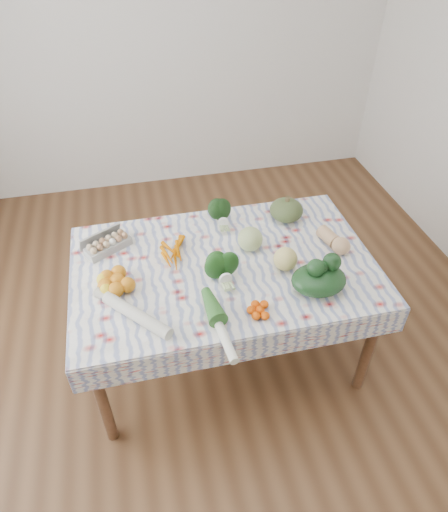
{
  "coord_description": "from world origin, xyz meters",
  "views": [
    {
      "loc": [
        -0.42,
        -1.84,
        2.43
      ],
      "look_at": [
        0.0,
        0.0,
        0.82
      ],
      "focal_mm": 32.0,
      "sensor_mm": 36.0,
      "label": 1
    }
  ],
  "objects": [
    {
      "name": "mandarin_cluster",
      "position": [
        0.09,
        -0.39,
        0.78
      ],
      "size": [
        0.18,
        0.18,
        0.05
      ],
      "primitive_type": "cube",
      "rotation": [
        0.0,
        0.0,
        -0.23
      ],
      "color": "#ED5306",
      "rests_on": "tablecloth"
    },
    {
      "name": "egg_carton",
      "position": [
        -0.61,
        0.27,
        0.8
      ],
      "size": [
        0.28,
        0.22,
        0.07
      ],
      "primitive_type": "cube",
      "rotation": [
        0.0,
        0.0,
        0.52
      ],
      "color": "#A4A49F",
      "rests_on": "tablecloth"
    },
    {
      "name": "leek",
      "position": [
        -0.13,
        -0.45,
        0.79
      ],
      "size": [
        0.09,
        0.43,
        0.05
      ],
      "primitive_type": "cylinder",
      "rotation": [
        1.57,
        0.0,
        0.1
      ],
      "color": "white",
      "rests_on": "tablecloth"
    },
    {
      "name": "broccoli",
      "position": [
        -0.03,
        -0.11,
        0.82
      ],
      "size": [
        0.17,
        0.17,
        0.12
      ],
      "primitive_type": "ellipsoid",
      "rotation": [
        0.0,
        0.0,
        0.04
      ],
      "color": "#1A4816",
      "rests_on": "tablecloth"
    },
    {
      "name": "cabbage",
      "position": [
        0.17,
        0.1,
        0.83
      ],
      "size": [
        0.18,
        0.18,
        0.14
      ],
      "primitive_type": "sphere",
      "rotation": [
        0.0,
        0.0,
        -0.35
      ],
      "color": "#A5B871",
      "rests_on": "tablecloth"
    },
    {
      "name": "orange_cluster",
      "position": [
        -0.58,
        -0.05,
        0.8
      ],
      "size": [
        0.33,
        0.33,
        0.09
      ],
      "primitive_type": "cube",
      "rotation": [
        0.0,
        0.0,
        0.37
      ],
      "color": "orange",
      "rests_on": "tablecloth"
    },
    {
      "name": "dining_table",
      "position": [
        0.0,
        0.0,
        0.68
      ],
      "size": [
        1.6,
        1.0,
        0.75
      ],
      "color": "brown",
      "rests_on": "ground"
    },
    {
      "name": "spinach_bag",
      "position": [
        0.43,
        -0.3,
        0.83
      ],
      "size": [
        0.33,
        0.28,
        0.13
      ],
      "primitive_type": "ellipsoid",
      "rotation": [
        0.0,
        0.0,
        0.21
      ],
      "color": "black",
      "rests_on": "tablecloth"
    },
    {
      "name": "carrot_bunch",
      "position": [
        -0.25,
        0.12,
        0.78
      ],
      "size": [
        0.24,
        0.23,
        0.04
      ],
      "primitive_type": "cube",
      "rotation": [
        0.0,
        0.0,
        -0.2
      ],
      "color": "#D76C00",
      "rests_on": "tablecloth"
    },
    {
      "name": "wall_back",
      "position": [
        0.0,
        2.25,
        1.4
      ],
      "size": [
        4.0,
        0.04,
        2.8
      ],
      "primitive_type": "cube",
      "color": "silver",
      "rests_on": "ground"
    },
    {
      "name": "tablecloth",
      "position": [
        0.0,
        0.0,
        0.76
      ],
      "size": [
        1.66,
        1.06,
        0.01
      ],
      "primitive_type": "cube",
      "color": "white",
      "rests_on": "dining_table"
    },
    {
      "name": "kale_bunch",
      "position": [
        0.08,
        0.38,
        0.84
      ],
      "size": [
        0.19,
        0.17,
        0.15
      ],
      "primitive_type": "ellipsoid",
      "rotation": [
        0.0,
        0.0,
        -0.14
      ],
      "color": "black",
      "rests_on": "tablecloth"
    },
    {
      "name": "kabocha_squash",
      "position": [
        0.47,
        0.33,
        0.83
      ],
      "size": [
        0.23,
        0.23,
        0.13
      ],
      "primitive_type": "ellipsoid",
      "rotation": [
        0.0,
        0.0,
        -0.14
      ],
      "color": "#43542A",
      "rests_on": "tablecloth"
    },
    {
      "name": "ground",
      "position": [
        0.0,
        0.0,
        0.0
      ],
      "size": [
        4.5,
        4.5,
        0.0
      ],
      "primitive_type": "plane",
      "color": "#53331C",
      "rests_on": "ground"
    },
    {
      "name": "daikon",
      "position": [
        -0.5,
        -0.3,
        0.79
      ],
      "size": [
        0.33,
        0.37,
        0.06
      ],
      "primitive_type": "cylinder",
      "rotation": [
        1.57,
        0.0,
        0.72
      ],
      "color": "beige",
      "rests_on": "tablecloth"
    },
    {
      "name": "grapefruit",
      "position": [
        0.31,
        -0.11,
        0.83
      ],
      "size": [
        0.13,
        0.13,
        0.13
      ],
      "primitive_type": "sphere",
      "rotation": [
        0.0,
        0.0,
        0.04
      ],
      "color": "#D8C56A",
      "rests_on": "tablecloth"
    },
    {
      "name": "butternut_squash",
      "position": [
        0.65,
        0.01,
        0.81
      ],
      "size": [
        0.16,
        0.24,
        0.1
      ],
      "primitive_type": "ellipsoid",
      "rotation": [
        0.0,
        0.0,
        0.27
      ],
      "color": "tan",
      "rests_on": "tablecloth"
    }
  ]
}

